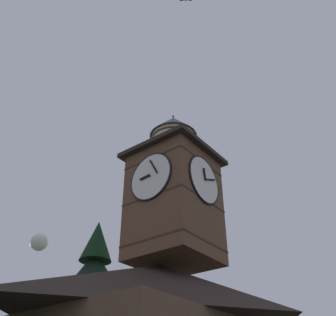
% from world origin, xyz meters
% --- Properties ---
extents(clock_tower, '(4.65, 4.65, 9.52)m').
position_xyz_m(clock_tower, '(-1.66, -0.90, 11.94)').
color(clock_tower, brown).
rests_on(clock_tower, building_main).
extents(moon, '(2.04, 2.04, 2.04)m').
position_xyz_m(moon, '(-11.74, -28.35, 18.44)').
color(moon, silver).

